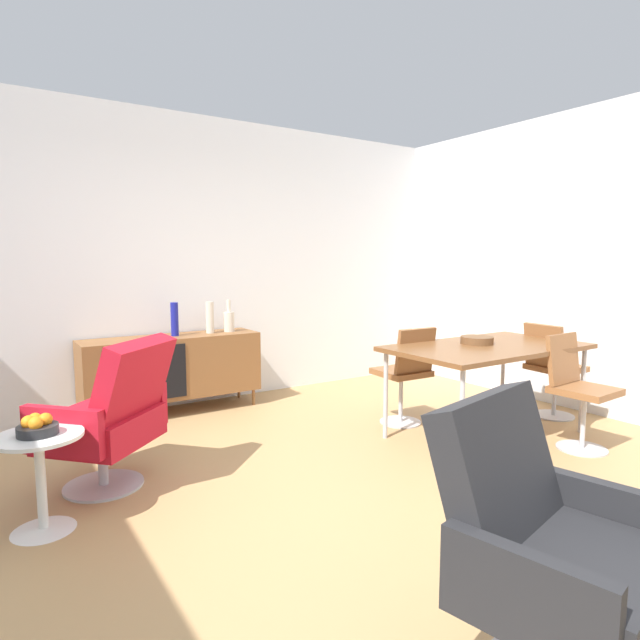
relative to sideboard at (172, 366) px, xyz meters
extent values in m
plane|color=tan|center=(0.08, -2.30, -0.44)|extent=(8.32, 8.32, 0.00)
cube|color=white|center=(0.08, 0.30, 0.96)|extent=(6.80, 0.12, 2.80)
cube|color=white|center=(3.28, -2.30, 0.96)|extent=(0.12, 5.60, 2.80)
cube|color=brown|center=(0.00, 0.00, 0.00)|extent=(1.60, 0.44, 0.56)
cube|color=black|center=(-0.30, -0.22, 0.00)|extent=(0.70, 0.01, 0.48)
cylinder|color=brown|center=(-0.74, -0.17, -0.36)|extent=(0.03, 0.03, 0.16)
cylinder|color=brown|center=(0.74, -0.17, -0.36)|extent=(0.03, 0.03, 0.16)
cylinder|color=brown|center=(-0.74, 0.17, -0.36)|extent=(0.03, 0.03, 0.16)
cylinder|color=brown|center=(0.74, 0.17, -0.36)|extent=(0.03, 0.03, 0.16)
cylinder|color=beige|center=(0.57, 0.00, 0.38)|extent=(0.10, 0.10, 0.19)
cylinder|color=beige|center=(0.57, 0.00, 0.53)|extent=(0.04, 0.04, 0.12)
cylinder|color=navy|center=(0.04, 0.00, 0.44)|extent=(0.07, 0.07, 0.31)
cylinder|color=beige|center=(0.38, 0.00, 0.43)|extent=(0.08, 0.08, 0.30)
cube|color=brown|center=(1.91, -2.01, 0.28)|extent=(1.60, 0.90, 0.04)
cylinder|color=#B7B7BC|center=(1.19, -2.40, -0.09)|extent=(0.04, 0.04, 0.70)
cylinder|color=#B7B7BC|center=(2.63, -2.40, -0.09)|extent=(0.04, 0.04, 0.70)
cylinder|color=#B7B7BC|center=(1.19, -1.62, -0.09)|extent=(0.04, 0.04, 0.70)
cylinder|color=#B7B7BC|center=(2.63, -1.62, -0.09)|extent=(0.04, 0.04, 0.70)
cylinder|color=brown|center=(1.89, -1.92, 0.33)|extent=(0.26, 0.26, 0.06)
cube|color=brown|center=(2.26, -2.63, 0.01)|extent=(0.42, 0.42, 0.05)
cube|color=brown|center=(2.25, -2.46, 0.23)|extent=(0.38, 0.11, 0.38)
cylinder|color=#B7B7BC|center=(2.26, -2.63, -0.23)|extent=(0.04, 0.04, 0.42)
cylinder|color=#B7B7BC|center=(2.26, -2.63, -0.43)|extent=(0.36, 0.36, 0.01)
cube|color=brown|center=(1.56, -1.39, 0.01)|extent=(0.42, 0.42, 0.05)
cube|color=brown|center=(1.55, -1.57, 0.23)|extent=(0.38, 0.11, 0.38)
cylinder|color=#B7B7BC|center=(1.56, -1.39, -0.23)|extent=(0.04, 0.04, 0.42)
cylinder|color=#B7B7BC|center=(1.56, -1.39, -0.43)|extent=(0.36, 0.36, 0.01)
cube|color=brown|center=(2.86, -2.01, 0.01)|extent=(0.43, 0.43, 0.05)
cube|color=brown|center=(2.68, -2.00, 0.23)|extent=(0.11, 0.39, 0.38)
cylinder|color=#B7B7BC|center=(2.86, -2.01, -0.23)|extent=(0.04, 0.04, 0.42)
cylinder|color=#B7B7BC|center=(2.86, -2.01, -0.43)|extent=(0.36, 0.36, 0.01)
cube|color=red|center=(-0.88, -1.35, -0.06)|extent=(0.82, 0.82, 0.20)
cube|color=red|center=(-0.72, -1.53, 0.25)|extent=(0.62, 0.61, 0.51)
cube|color=red|center=(-0.64, -1.13, 0.02)|extent=(0.39, 0.41, 0.28)
cube|color=red|center=(-1.12, -1.58, 0.02)|extent=(0.39, 0.41, 0.28)
cylinder|color=#B7B7BC|center=(-0.88, -1.35, -0.30)|extent=(0.06, 0.06, 0.28)
cylinder|color=#B7B7BC|center=(-0.88, -1.35, -0.43)|extent=(0.48, 0.48, 0.02)
cube|color=#262628|center=(0.09, -3.83, -0.06)|extent=(0.71, 0.68, 0.20)
cube|color=#262628|center=(0.03, -3.59, 0.25)|extent=(0.64, 0.39, 0.51)
cube|color=#262628|center=(-0.24, -3.90, 0.02)|extent=(0.17, 0.50, 0.28)
cube|color=#262628|center=(0.41, -3.75, 0.02)|extent=(0.17, 0.50, 0.28)
cylinder|color=white|center=(-1.26, -1.75, 0.07)|extent=(0.44, 0.44, 0.02)
cylinder|color=white|center=(-1.26, -1.75, -0.19)|extent=(0.05, 0.05, 0.50)
cone|color=white|center=(-1.26, -1.75, -0.43)|extent=(0.32, 0.32, 0.02)
cylinder|color=#262628|center=(-1.26, -1.75, 0.11)|extent=(0.20, 0.20, 0.05)
sphere|color=orange|center=(-1.22, -1.74, 0.15)|extent=(0.07, 0.07, 0.07)
sphere|color=orange|center=(-1.26, -1.71, 0.15)|extent=(0.07, 0.07, 0.07)
sphere|color=orange|center=(-1.30, -1.74, 0.15)|extent=(0.07, 0.07, 0.07)
sphere|color=orange|center=(-1.27, -1.79, 0.15)|extent=(0.07, 0.07, 0.07)
camera|label=1|loc=(-1.49, -4.75, 0.98)|focal=29.58mm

